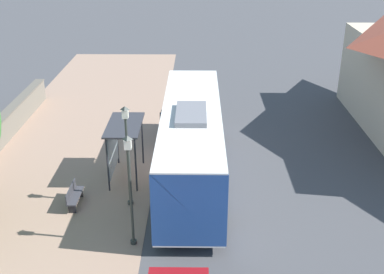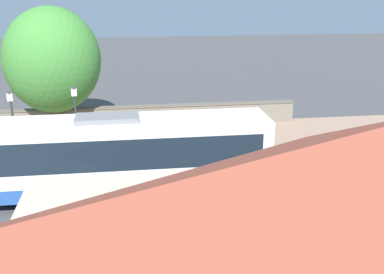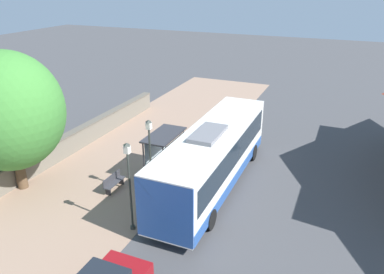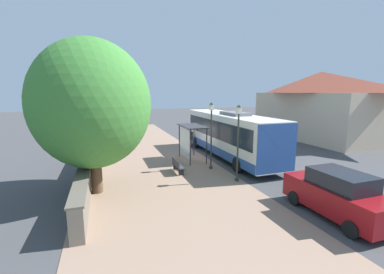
{
  "view_description": "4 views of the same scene",
  "coord_description": "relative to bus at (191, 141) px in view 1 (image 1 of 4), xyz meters",
  "views": [
    {
      "loc": [
        2.01,
        -20.73,
        10.98
      ],
      "look_at": [
        1.75,
        -0.19,
        1.77
      ],
      "focal_mm": 45.0,
      "sensor_mm": 36.0,
      "label": 1
    },
    {
      "loc": [
        21.35,
        -0.88,
        9.05
      ],
      "look_at": [
        0.07,
        2.07,
        2.01
      ],
      "focal_mm": 45.0,
      "sensor_mm": 36.0,
      "label": 2
    },
    {
      "loc": [
        7.86,
        -18.22,
        10.83
      ],
      "look_at": [
        -0.01,
        0.25,
        2.29
      ],
      "focal_mm": 35.0,
      "sensor_mm": 36.0,
      "label": 3
    },
    {
      "loc": [
        -7.48,
        -18.64,
        5.11
      ],
      "look_at": [
        -0.23,
        2.34,
        1.22
      ],
      "focal_mm": 24.0,
      "sensor_mm": 36.0,
      "label": 4
    }
  ],
  "objects": [
    {
      "name": "pedestrian",
      "position": [
        -1.62,
        4.51,
        -0.89
      ],
      "size": [
        0.34,
        0.23,
        1.71
      ],
      "color": "#2D3347",
      "rests_on": "ground"
    },
    {
      "name": "street_lamp_far",
      "position": [
        -2.09,
        -5.15,
        0.73
      ],
      "size": [
        0.28,
        0.28,
        4.42
      ],
      "color": "#2D332D",
      "rests_on": "ground"
    },
    {
      "name": "street_lamp_near",
      "position": [
        -2.56,
        -2.42,
        0.74
      ],
      "size": [
        0.28,
        0.28,
        4.46
      ],
      "color": "#2D332D",
      "rests_on": "ground"
    },
    {
      "name": "bus_shelter",
      "position": [
        -3.18,
        0.06,
        0.27
      ],
      "size": [
        1.53,
        2.99,
        2.67
      ],
      "color": "#2D2D33",
      "rests_on": "ground"
    },
    {
      "name": "bus",
      "position": [
        0.0,
        0.0,
        0.0
      ],
      "size": [
        2.74,
        11.95,
        3.66
      ],
      "color": "silver",
      "rests_on": "ground"
    },
    {
      "name": "bench",
      "position": [
        -4.91,
        -2.49,
        -1.42
      ],
      "size": [
        0.4,
        1.58,
        0.88
      ],
      "color": "#333338",
      "rests_on": "ground"
    },
    {
      "name": "sidewalk_plaza",
      "position": [
        -6.23,
        0.86,
        -1.88
      ],
      "size": [
        9.0,
        44.0,
        0.02
      ],
      "color": "#937560",
      "rests_on": "ground"
    },
    {
      "name": "ground_plane",
      "position": [
        -1.73,
        0.86,
        -1.89
      ],
      "size": [
        120.0,
        120.0,
        0.0
      ],
      "primitive_type": "plane",
      "color": "#424244",
      "rests_on": "ground"
    }
  ]
}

